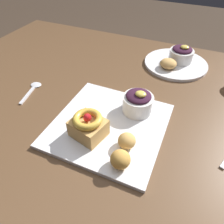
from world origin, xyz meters
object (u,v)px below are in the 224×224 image
at_px(fritter_front, 120,159).
at_px(fritter_middle, 127,141).
at_px(back_ramekin, 181,54).
at_px(spoon, 32,89).
at_px(cake_slice, 88,126).
at_px(back_pastry, 168,64).
at_px(back_plate, 176,64).
at_px(berry_ramekin, 138,102).
at_px(front_plate, 109,125).

bearing_deg(fritter_front, fritter_middle, 96.23).
xyz_separation_m(back_ramekin, spoon, (-0.44, -0.39, -0.04)).
relative_size(cake_slice, back_pastry, 1.57).
height_order(back_ramekin, spoon, back_ramekin).
distance_m(cake_slice, fritter_front, 0.13).
bearing_deg(spoon, back_plate, -60.92).
bearing_deg(cake_slice, back_ramekin, 73.34).
distance_m(fritter_front, back_ramekin, 0.56).
height_order(berry_ramekin, back_ramekin, berry_ramekin).
relative_size(berry_ramekin, back_ramekin, 0.95).
relative_size(fritter_front, back_pastry, 0.76).
bearing_deg(fritter_front, spoon, 157.26).
distance_m(berry_ramekin, back_pastry, 0.29).
height_order(fritter_middle, back_ramekin, back_ramekin).
bearing_deg(back_ramekin, front_plate, -104.86).
relative_size(front_plate, spoon, 2.46).
bearing_deg(fritter_middle, front_plate, 143.37).
distance_m(front_plate, cake_slice, 0.08).
height_order(fritter_front, back_pastry, fritter_front).
distance_m(back_plate, back_pastry, 0.06).
height_order(fritter_middle, spoon, fritter_middle).
xyz_separation_m(cake_slice, fritter_middle, (0.11, 0.00, -0.01)).
xyz_separation_m(berry_ramekin, fritter_middle, (0.02, -0.14, -0.01)).
distance_m(front_plate, fritter_middle, 0.10).
relative_size(cake_slice, fritter_front, 2.08).
bearing_deg(berry_ramekin, cake_slice, -121.11).
height_order(back_ramekin, back_pastry, back_ramekin).
height_order(cake_slice, back_pastry, cake_slice).
xyz_separation_m(back_ramekin, back_pastry, (-0.03, -0.07, -0.01)).
bearing_deg(fritter_middle, back_pastry, 88.53).
xyz_separation_m(front_plate, fritter_middle, (0.07, -0.05, 0.03)).
distance_m(cake_slice, back_plate, 0.51).
distance_m(cake_slice, back_ramekin, 0.53).
distance_m(fritter_front, back_plate, 0.54).
height_order(back_plate, back_ramekin, back_ramekin).
bearing_deg(back_pastry, back_plate, 68.60).
height_order(cake_slice, back_ramekin, cake_slice).
height_order(back_plate, back_pastry, back_pastry).
distance_m(back_pastry, spoon, 0.52).
bearing_deg(cake_slice, back_pastry, 74.76).
height_order(back_pastry, spoon, back_pastry).
distance_m(berry_ramekin, back_ramekin, 0.37).
height_order(fritter_middle, back_plate, fritter_middle).
bearing_deg(front_plate, spoon, 170.52).
relative_size(fritter_middle, back_pastry, 0.73).
distance_m(berry_ramekin, fritter_front, 0.20).
distance_m(front_plate, back_pastry, 0.38).
height_order(cake_slice, fritter_middle, cake_slice).
relative_size(berry_ramekin, spoon, 0.72).
height_order(berry_ramekin, spoon, berry_ramekin).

